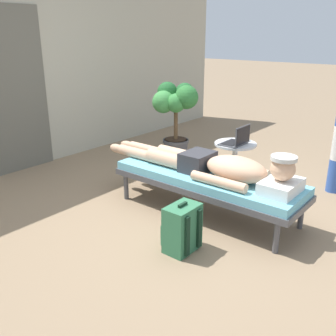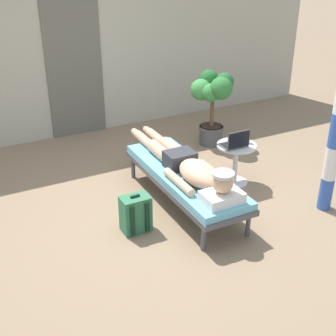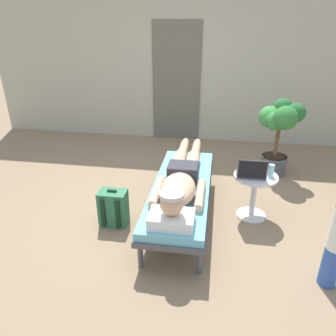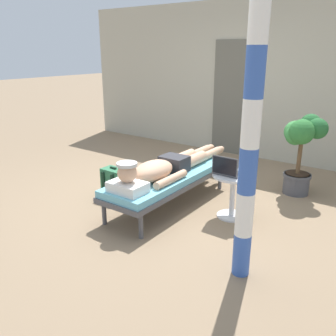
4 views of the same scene
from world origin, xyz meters
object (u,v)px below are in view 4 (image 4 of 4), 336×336
person_reclining (165,167)px  drink_glass (246,171)px  porch_post (251,124)px  side_table (233,188)px  backpack (114,183)px  lounge_chair (169,179)px  potted_plant (302,144)px  laptop (227,170)px

person_reclining → drink_glass: (0.95, 0.23, 0.07)m
drink_glass → porch_post: size_ratio=0.05×
porch_post → side_table: bearing=120.3°
backpack → porch_post: porch_post is taller
side_table → backpack: size_ratio=1.23×
side_table → drink_glass: size_ratio=3.74×
lounge_chair → person_reclining: person_reclining is taller
lounge_chair → potted_plant: size_ratio=1.80×
laptop → side_table: bearing=40.5°
person_reclining → potted_plant: 1.86m
side_table → potted_plant: bearing=71.7°
lounge_chair → porch_post: (1.37, -0.82, 0.99)m
laptop → backpack: bearing=-167.1°
backpack → side_table: bearing=14.2°
lounge_chair → backpack: size_ratio=4.54×
person_reclining → laptop: (0.74, 0.18, 0.06)m
lounge_chair → backpack: bearing=-161.9°
side_table → drink_glass: (0.15, -0.00, 0.24)m
person_reclining → porch_post: size_ratio=0.81×
drink_glass → backpack: drink_glass is taller
porch_post → drink_glass: bearing=113.3°
laptop → backpack: 1.54m
laptop → potted_plant: potted_plant is taller
person_reclining → laptop: bearing=13.7°
laptop → porch_post: 1.34m
lounge_chair → drink_glass: bearing=8.9°
laptop → drink_glass: 0.22m
person_reclining → potted_plant: size_ratio=2.03×
laptop → person_reclining: bearing=-166.3°
person_reclining → potted_plant: (1.19, 1.41, 0.18)m
side_table → porch_post: (0.57, -0.97, 0.98)m
lounge_chair → drink_glass: 0.99m
potted_plant → porch_post: porch_post is taller
side_table → drink_glass: bearing=-0.9°
laptop → potted_plant: (0.45, 1.23, 0.12)m
lounge_chair → laptop: 0.78m
backpack → potted_plant: potted_plant is taller
side_table → porch_post: porch_post is taller
person_reclining → porch_post: (1.37, -0.74, 0.81)m
person_reclining → backpack: bearing=-167.9°
person_reclining → laptop: 0.76m
side_table → drink_glass: 0.28m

